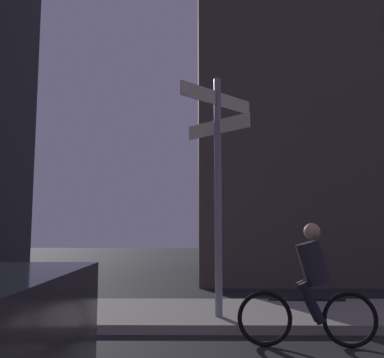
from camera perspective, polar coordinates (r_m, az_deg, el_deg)
sidewalk_kerb at (r=8.04m, az=0.75°, el=-17.07°), size 40.00×2.59×0.14m
signpost at (r=7.38m, az=3.38°, el=1.14°), size 1.23×1.23×3.97m
cyclist at (r=6.17m, az=15.07°, el=-13.58°), size 1.82×0.35×1.61m
building_right_block at (r=18.42m, az=16.19°, el=19.35°), size 9.23×7.98×19.11m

